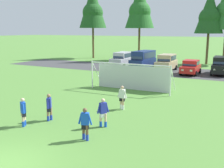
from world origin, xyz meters
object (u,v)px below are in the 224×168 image
Objects in this scene: soccer_goal at (132,76)px; player_winger_left at (49,107)px; parked_car_slot_center_left at (167,62)px; parked_car_slot_center_right at (221,65)px; parked_car_slot_left at (143,59)px; parked_car_slot_center at (191,67)px; player_striker_near at (122,98)px; parked_car_slot_far_left at (123,59)px; soccer_ball at (86,120)px; player_defender_far at (103,113)px; player_winger_right at (23,112)px; player_midfield_center at (85,124)px.

player_winger_left is (-0.98, -10.04, -0.47)m from soccer_goal.
parked_car_slot_center_right is (6.79, 0.02, 0.00)m from parked_car_slot_center_left.
parked_car_slot_center is at bearing -11.96° from parked_car_slot_left.
parked_car_slot_far_left is (-9.34, 19.62, 0.29)m from player_striker_near.
parked_car_slot_left is (-5.09, 22.20, 1.23)m from soccer_ball.
parked_car_slot_center_left is at bearing 97.89° from player_defender_far.
parked_car_slot_center_right is at bearing 77.41° from soccer_ball.
player_winger_left is (-3.38, -0.55, 0.00)m from player_defender_far.
parked_car_slot_far_left is at bearing 103.14° from player_winger_right.
parked_car_slot_center_left is (6.77, -0.69, 0.00)m from parked_car_slot_far_left.
parked_car_slot_left reaches higher than parked_car_slot_center_right.
soccer_ball is 3.48m from player_striker_near.
player_winger_left is 0.35× the size of parked_car_slot_far_left.
parked_car_slot_center_right is (7.04, 23.10, 0.29)m from player_winger_left.
soccer_goal is at bearing -61.37° from parked_car_slot_far_left.
player_defender_far is 1.00× the size of player_winger_left.
soccer_ball is at bearing 39.88° from player_winger_right.
soccer_goal is at bearing -86.85° from parked_car_slot_center_left.
player_striker_near is 1.00× the size of player_winger_left.
soccer_ball is at bearing 122.37° from player_midfield_center.
player_striker_near and player_winger_right have the same top height.
player_defender_far is (0.55, -3.59, 0.00)m from player_striker_near.
parked_car_slot_center reaches higher than player_winger_left.
parked_car_slot_center_right reaches higher than soccer_ball.
player_winger_left is 24.15m from parked_car_slot_center_right.
soccer_goal is 4.56× the size of player_midfield_center.
parked_car_slot_center_right is (10.07, 0.08, -0.23)m from parked_car_slot_left.
player_defender_far is 23.37m from parked_car_slot_left.
parked_car_slot_center_left is 0.99× the size of parked_car_slot_center_right.
player_midfield_center is (0.70, -5.62, 0.00)m from player_striker_near.
player_striker_near is (1.85, -5.90, -0.47)m from soccer_goal.
parked_car_slot_center_left reaches higher than player_defender_far.
parked_car_slot_left is 3.29m from parked_car_slot_center_left.
parked_car_slot_center_right is (4.22, 18.95, 0.29)m from player_striker_near.
player_striker_near is at bearing -72.77° from parked_car_slot_left.
player_striker_near is 0.35× the size of parked_car_slot_center_left.
parked_car_slot_far_left and parked_car_slot_center_right have the same top height.
player_defender_far is at bearing 94.10° from player_midfield_center.
parked_car_slot_center_left reaches higher than player_striker_near.
player_striker_near is 5.67m from player_midfield_center.
player_winger_right is at bearing -76.86° from parked_car_slot_far_left.
player_striker_near is at bearing -72.55° from soccer_goal.
parked_car_slot_left reaches higher than player_winger_right.
player_midfield_center is (1.46, -2.30, 0.71)m from soccer_ball.
soccer_goal is at bearing 96.76° from soccer_ball.
parked_car_slot_center is (0.20, 23.06, 0.05)m from player_midfield_center.
parked_car_slot_center_right is at bearing 24.53° from parked_car_slot_center.
soccer_goal is 11.81m from player_midfield_center.
parked_car_slot_center_left is (0.26, 23.08, 0.29)m from player_winger_left.
player_winger_left is at bearing -158.31° from soccer_ball.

